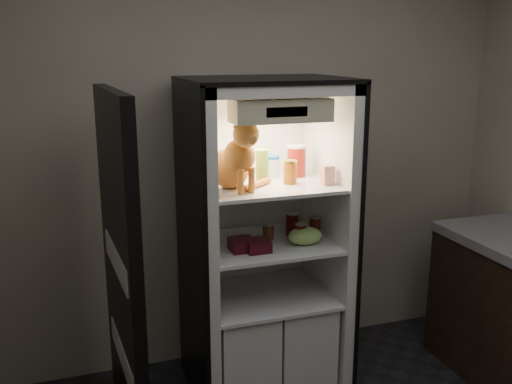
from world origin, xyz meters
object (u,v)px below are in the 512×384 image
(mayo_tub, at_px, (271,167))
(soda_can_c, at_px, (301,234))
(refrigerator, at_px, (263,262))
(cream_carton, at_px, (327,175))
(tabby_cat, at_px, (235,161))
(salsa_jar, at_px, (290,172))
(berry_box_left, at_px, (242,245))
(soda_can_a, at_px, (292,224))
(soda_can_b, at_px, (315,227))
(pepper_jar, at_px, (296,161))
(condiment_jar, at_px, (268,231))
(grape_bag, at_px, (305,236))
(parmesan_shaker, at_px, (262,166))
(berry_box_right, at_px, (257,245))

(mayo_tub, relative_size, soda_can_c, 1.11)
(refrigerator, relative_size, cream_carton, 17.34)
(cream_carton, distance_m, soda_can_c, 0.37)
(tabby_cat, distance_m, salsa_jar, 0.34)
(cream_carton, bearing_deg, berry_box_left, 173.96)
(salsa_jar, relative_size, soda_can_a, 0.97)
(refrigerator, height_order, soda_can_b, refrigerator)
(tabby_cat, bearing_deg, mayo_tub, 21.18)
(salsa_jar, height_order, pepper_jar, pepper_jar)
(tabby_cat, bearing_deg, soda_can_a, 5.27)
(soda_can_a, relative_size, berry_box_left, 1.04)
(condiment_jar, distance_m, berry_box_left, 0.25)
(pepper_jar, distance_m, grape_bag, 0.45)
(soda_can_c, bearing_deg, tabby_cat, 177.16)
(parmesan_shaker, distance_m, berry_box_right, 0.44)
(tabby_cat, distance_m, cream_carton, 0.53)
(condiment_jar, xyz_separation_m, grape_bag, (0.16, -0.16, 0.00))
(soda_can_a, relative_size, condiment_jar, 1.49)
(pepper_jar, xyz_separation_m, soda_can_a, (-0.04, -0.05, -0.37))
(cream_carton, relative_size, soda_can_c, 0.91)
(tabby_cat, xyz_separation_m, berry_box_left, (0.03, -0.02, -0.47))
(soda_can_c, relative_size, condiment_jar, 1.29)
(refrigerator, relative_size, mayo_tub, 14.15)
(refrigerator, xyz_separation_m, pepper_jar, (0.22, 0.04, 0.59))
(parmesan_shaker, distance_m, soda_can_c, 0.45)
(mayo_tub, height_order, condiment_jar, mayo_tub)
(pepper_jar, xyz_separation_m, berry_box_right, (-0.32, -0.24, -0.41))
(refrigerator, xyz_separation_m, mayo_tub, (0.07, 0.05, 0.57))
(refrigerator, xyz_separation_m, soda_can_a, (0.18, -0.01, 0.22))
(soda_can_a, height_order, condiment_jar, soda_can_a)
(pepper_jar, relative_size, condiment_jar, 2.02)
(refrigerator, relative_size, salsa_jar, 14.06)
(soda_can_c, xyz_separation_m, berry_box_left, (-0.35, 0.00, -0.03))
(refrigerator, height_order, soda_can_a, refrigerator)
(soda_can_a, bearing_deg, berry_box_right, -146.18)
(tabby_cat, bearing_deg, parmesan_shaker, 12.66)
(berry_box_left, distance_m, berry_box_right, 0.09)
(pepper_jar, xyz_separation_m, condiment_jar, (-0.19, -0.06, -0.40))
(soda_can_b, bearing_deg, cream_carton, -87.87)
(cream_carton, relative_size, berry_box_right, 0.83)
(parmesan_shaker, relative_size, mayo_tub, 1.43)
(soda_can_b, xyz_separation_m, condiment_jar, (-0.27, 0.06, -0.02))
(soda_can_a, bearing_deg, pepper_jar, 50.26)
(berry_box_left, bearing_deg, condiment_jar, 34.47)
(grape_bag, distance_m, berry_box_left, 0.37)
(tabby_cat, xyz_separation_m, soda_can_b, (0.51, 0.07, -0.44))
(soda_can_c, relative_size, berry_box_right, 0.92)
(cream_carton, xyz_separation_m, grape_bag, (-0.11, 0.03, -0.35))
(parmesan_shaker, relative_size, grape_bag, 0.95)
(berry_box_left, bearing_deg, cream_carton, -6.04)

